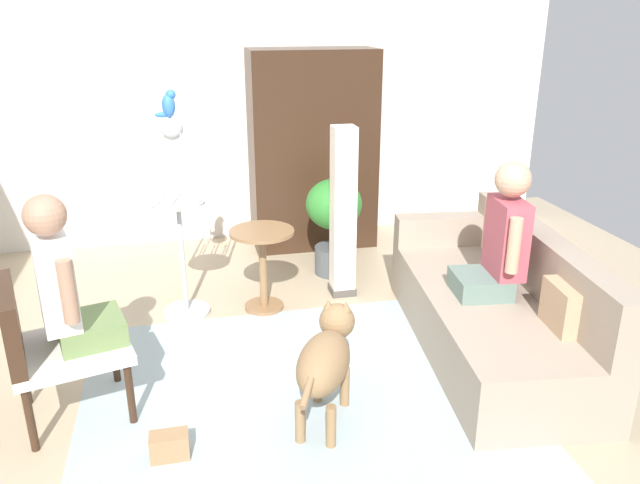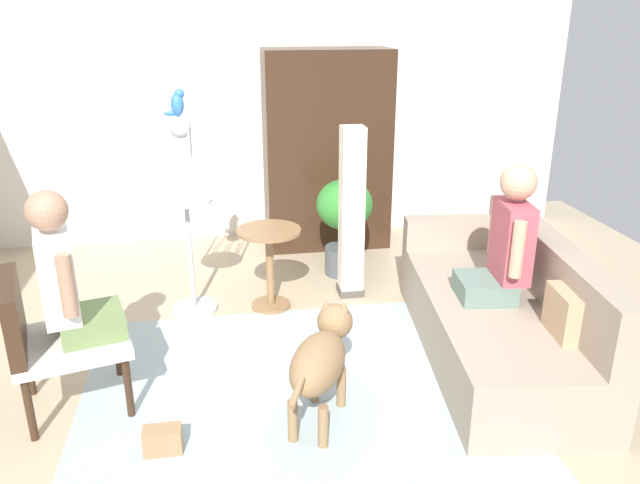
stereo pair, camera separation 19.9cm
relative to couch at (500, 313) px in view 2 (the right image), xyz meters
The scene contains 15 objects.
ground_plane 1.44m from the couch, 163.52° to the right, with size 7.39×7.39×0.00m, color tan.
back_wall 3.23m from the couch, 116.20° to the left, with size 6.28×0.12×2.66m, color silver.
area_rug 1.49m from the couch, 168.08° to the right, with size 2.59×2.29×0.01m, color #9EB2B7.
couch is the anchor object (origin of this frame).
armchair 2.84m from the couch, behind, with size 0.75×0.72×0.85m.
person_on_couch 0.52m from the couch, 136.34° to the right, with size 0.46×0.51×0.90m.
person_on_armchair 2.75m from the couch, behind, with size 0.49×0.49×0.88m.
round_end_table 1.75m from the couch, 147.31° to the left, with size 0.50×0.50×0.65m.
dog 1.42m from the couch, 158.09° to the right, with size 0.51×0.82×0.61m.
bird_cage_stand 2.35m from the couch, 154.42° to the left, with size 0.39×0.39×1.51m.
parrot 2.65m from the couch, 154.50° to the left, with size 0.17×0.10×0.19m.
potted_plant 1.72m from the couch, 116.79° to the left, with size 0.49×0.49×0.86m.
column_lamp 1.40m from the couch, 126.27° to the left, with size 0.20×0.20×1.39m.
armoire_cabinet 2.54m from the couch, 108.49° to the left, with size 1.19×0.56×1.89m, color #382316.
handbag 2.32m from the couch, 162.37° to the right, with size 0.20×0.11×0.15m, color #99724C.
Camera 2 is at (-0.47, -3.12, 2.21)m, focal length 34.91 mm.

